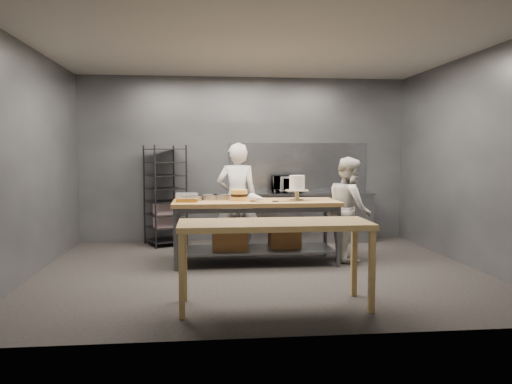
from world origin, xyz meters
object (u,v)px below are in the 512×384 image
Objects in this scene: work_table at (255,224)px; frosted_cake_stand at (297,185)px; chef_right at (349,209)px; microwave at (287,184)px; layer_cake at (239,195)px; near_counter at (275,230)px; chef_behind at (237,198)px; speed_rack at (165,196)px.

frosted_cake_stand reaches higher than work_table.
chef_right reaches higher than microwave.
layer_cake is at bearing 175.78° from work_table.
frosted_cake_stand reaches higher than layer_cake.
near_counter is 2.88m from chef_behind.
near_counter is 2.14m from layer_cake.
layer_cake is at bearing -120.76° from microwave.
chef_right is 2.87× the size of microwave.
chef_right is at bearing 7.67° from frosted_cake_stand.
microwave is 1.75m from frosted_cake_stand.
work_table is 1.54× the size of chef_right.
frosted_cake_stand is (0.82, -0.82, 0.26)m from chef_behind.
speed_rack reaches higher than layer_cake.
chef_behind is at bearing 88.57° from layer_cake.
near_counter is at bearing 96.82° from chef_behind.
layer_cake is at bearing -53.21° from speed_rack.
work_table is 9.79× the size of layer_cake.
near_counter is 3.88m from microwave.
microwave is (-0.67, 1.63, 0.27)m from chef_right.
microwave is (0.97, 0.92, 0.16)m from chef_behind.
speed_rack is at bearing -31.93° from chef_behind.
work_table is 1.45m from chef_right.
chef_right is (1.44, 0.06, 0.21)m from work_table.
chef_behind is 3.27× the size of microwave.
microwave is 2.21× the size of layer_cake.
speed_rack is 7.14× the size of layer_cake.
frosted_cake_stand is at bearing 137.79° from chef_behind.
speed_rack is 3.23× the size of microwave.
chef_right is at bearing -28.52° from speed_rack.
chef_right is at bearing 2.24° from work_table.
chef_behind is 0.76m from layer_cake.
chef_behind is (1.21, -0.84, 0.03)m from speed_rack.
layer_cake is at bearing 95.96° from near_counter.
chef_behind reaches higher than frosted_cake_stand.
speed_rack is 2.19m from microwave.
near_counter is 1.14× the size of speed_rack.
frosted_cake_stand is (2.03, -1.66, 0.29)m from speed_rack.
chef_behind is at bearing 135.01° from frosted_cake_stand.
chef_right is (2.85, -1.55, -0.08)m from speed_rack.
work_table is 0.84m from frosted_cake_stand.
near_counter is at bearing -106.83° from frosted_cake_stand.
chef_behind is 7.23× the size of layer_cake.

